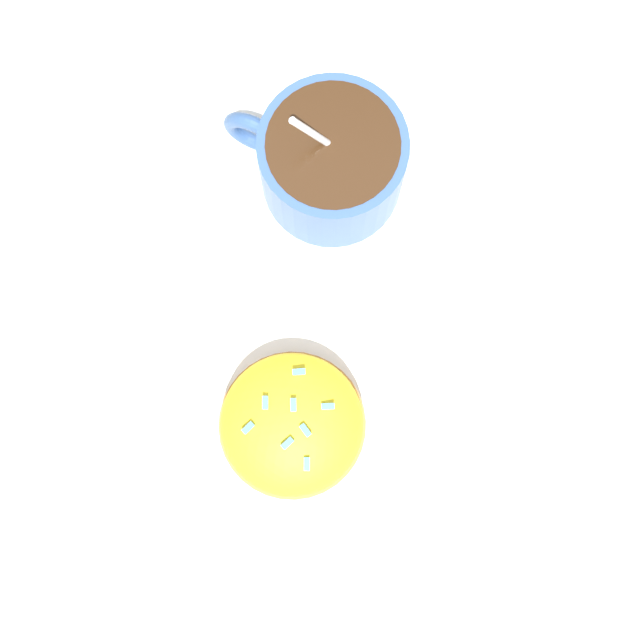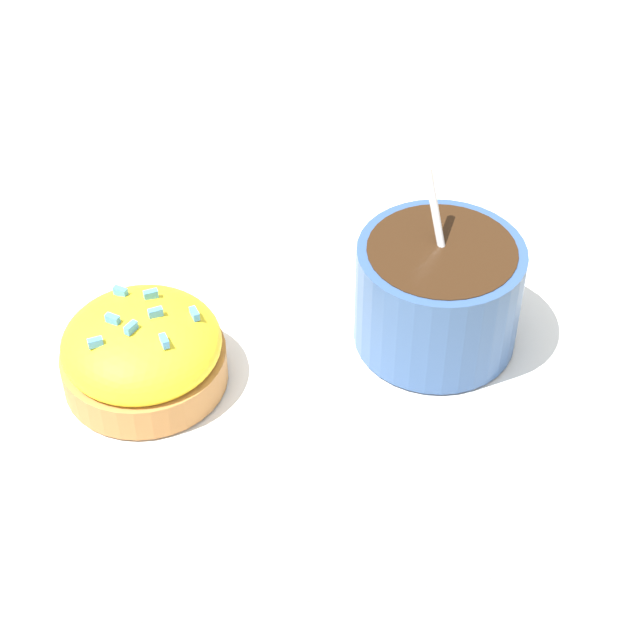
% 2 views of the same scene
% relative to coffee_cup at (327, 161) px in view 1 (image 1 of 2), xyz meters
% --- Properties ---
extents(ground_plane, '(3.00, 3.00, 0.00)m').
position_rel_coffee_cup_xyz_m(ground_plane, '(0.08, 0.00, -0.04)').
color(ground_plane, '#C6B793').
extents(paper_napkin, '(0.33, 0.31, 0.00)m').
position_rel_coffee_cup_xyz_m(paper_napkin, '(0.08, 0.00, -0.03)').
color(paper_napkin, white).
rests_on(paper_napkin, ground_plane).
extents(coffee_cup, '(0.09, 0.11, 0.09)m').
position_rel_coffee_cup_xyz_m(coffee_cup, '(0.00, 0.00, 0.00)').
color(coffee_cup, '#335184').
rests_on(coffee_cup, paper_napkin).
extents(frosted_pastry, '(0.08, 0.08, 0.05)m').
position_rel_coffee_cup_xyz_m(frosted_pastry, '(0.15, 0.00, -0.01)').
color(frosted_pastry, '#B2753D').
rests_on(frosted_pastry, paper_napkin).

